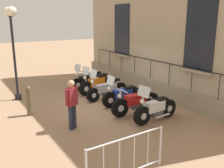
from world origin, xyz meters
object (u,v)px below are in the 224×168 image
(motorcycle_blue, at_px, (123,95))
(lamppost, at_px, (12,32))
(bollard, at_px, (29,101))
(pedestrian_standing, at_px, (72,102))
(motorcycle_white, at_px, (155,109))
(crowd_barrier, at_px, (127,157))
(motorcycle_red, at_px, (136,102))
(motorcycle_silver, at_px, (107,90))
(motorcycle_orange, at_px, (97,84))
(motorcycle_black, at_px, (89,80))

(motorcycle_blue, bearing_deg, lamppost, -41.37)
(bollard, relative_size, pedestrian_standing, 0.68)
(motorcycle_white, distance_m, crowd_barrier, 3.56)
(motorcycle_red, bearing_deg, motorcycle_white, 98.50)
(lamppost, bearing_deg, motorcycle_silver, 149.55)
(motorcycle_silver, height_order, motorcycle_white, motorcycle_silver)
(crowd_barrier, bearing_deg, bollard, -81.21)
(motorcycle_silver, relative_size, bollard, 1.93)
(motorcycle_blue, height_order, lamppost, lamppost)
(motorcycle_silver, height_order, lamppost, lamppost)
(motorcycle_red, bearing_deg, motorcycle_orange, -91.32)
(lamppost, height_order, crowd_barrier, lamppost)
(motorcycle_red, xyz_separation_m, crowd_barrier, (2.64, 3.14, 0.12))
(motorcycle_orange, distance_m, motorcycle_red, 3.13)
(motorcycle_red, distance_m, crowd_barrier, 4.10)
(pedestrian_standing, bearing_deg, motorcycle_white, 161.30)
(motorcycle_blue, height_order, pedestrian_standing, pedestrian_standing)
(motorcycle_red, distance_m, motorcycle_white, 0.93)
(motorcycle_black, height_order, motorcycle_blue, motorcycle_black)
(motorcycle_orange, bearing_deg, motorcycle_red, 88.68)
(motorcycle_orange, relative_size, crowd_barrier, 1.02)
(lamppost, bearing_deg, motorcycle_red, 129.35)
(motorcycle_blue, distance_m, crowd_barrier, 5.01)
(motorcycle_black, distance_m, motorcycle_blue, 3.07)
(motorcycle_silver, bearing_deg, pedestrian_standing, 39.58)
(motorcycle_red, bearing_deg, motorcycle_black, -92.15)
(motorcycle_silver, distance_m, pedestrian_standing, 3.38)
(motorcycle_silver, bearing_deg, motorcycle_orange, -93.69)
(motorcycle_red, distance_m, lamppost, 5.86)
(crowd_barrier, relative_size, pedestrian_standing, 1.26)
(motorcycle_black, distance_m, lamppost, 4.33)
(bollard, bearing_deg, crowd_barrier, 98.79)
(motorcycle_red, height_order, lamppost, lamppost)
(motorcycle_red, relative_size, crowd_barrier, 1.04)
(motorcycle_orange, bearing_deg, lamppost, -15.81)
(motorcycle_red, relative_size, lamppost, 0.54)
(crowd_barrier, bearing_deg, motorcycle_red, -130.10)
(motorcycle_blue, bearing_deg, motorcycle_orange, -88.50)
(motorcycle_red, relative_size, bollard, 1.94)
(motorcycle_white, relative_size, crowd_barrier, 0.94)
(lamppost, height_order, bollard, lamppost)
(lamppost, bearing_deg, motorcycle_black, 179.85)
(motorcycle_black, distance_m, motorcycle_red, 4.10)
(motorcycle_red, height_order, bollard, bollard)
(motorcycle_blue, xyz_separation_m, motorcycle_red, (0.13, 1.03, 0.03))
(motorcycle_silver, height_order, motorcycle_blue, motorcycle_silver)
(bollard, xyz_separation_m, pedestrian_standing, (-0.86, 1.94, 0.36))
(motorcycle_black, bearing_deg, pedestrian_standing, 56.44)
(motorcycle_silver, relative_size, pedestrian_standing, 1.31)
(motorcycle_white, relative_size, pedestrian_standing, 1.19)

